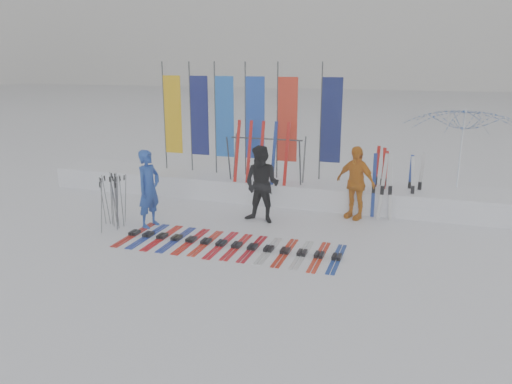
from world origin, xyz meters
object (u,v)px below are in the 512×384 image
(person_blue, at_px, (149,189))
(person_yellow, at_px, (355,183))
(person_black, at_px, (262,185))
(ski_rack, at_px, (266,153))
(tent_canopy, at_px, (462,159))
(ski_row, at_px, (228,244))

(person_blue, xyz_separation_m, person_yellow, (4.51, 2.17, -0.01))
(person_blue, relative_size, person_yellow, 1.01)
(person_black, distance_m, ski_rack, 1.78)
(tent_canopy, relative_size, ski_rack, 1.50)
(person_blue, distance_m, tent_canopy, 7.94)
(person_yellow, distance_m, ski_row, 3.74)
(tent_canopy, height_order, ski_rack, tent_canopy)
(tent_canopy, relative_size, ski_row, 0.64)
(person_blue, distance_m, ski_rack, 3.50)
(person_yellow, bearing_deg, ski_row, -103.18)
(person_blue, height_order, person_yellow, person_blue)
(ski_row, relative_size, ski_rack, 2.34)
(ski_rack, bearing_deg, person_yellow, -14.57)
(person_black, distance_m, ski_row, 2.03)
(person_yellow, bearing_deg, tent_canopy, 57.40)
(tent_canopy, bearing_deg, person_yellow, -148.35)
(tent_canopy, xyz_separation_m, ski_row, (-4.77, -4.36, -1.34))
(ski_row, bearing_deg, ski_rack, 93.61)
(ski_row, bearing_deg, tent_canopy, 42.41)
(person_black, height_order, ski_rack, person_black)
(tent_canopy, xyz_separation_m, ski_rack, (-4.99, -0.89, 0.01))
(person_blue, xyz_separation_m, ski_rack, (2.01, 2.82, 0.46))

